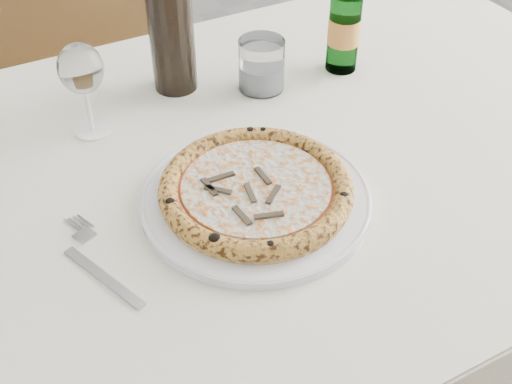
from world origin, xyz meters
The scene contains 9 objects.
dining_table centered at (-0.07, 0.03, 0.67)m, with size 1.57×0.93×0.76m.
chair_far centered at (-0.10, 0.87, 0.53)m, with size 0.48×0.48×0.93m.
plate centered at (-0.07, -0.07, 0.76)m, with size 0.33×0.33×0.02m.
pizza centered at (-0.07, -0.07, 0.78)m, with size 0.28×0.28×0.03m.
fork centered at (-0.31, -0.08, 0.76)m, with size 0.07×0.21×0.00m.
wine_glass centered at (-0.23, 0.21, 0.87)m, with size 0.07×0.07×0.16m.
tumbler centered at (0.08, 0.21, 0.80)m, with size 0.08×0.08×0.09m.
beer_bottle centered at (0.25, 0.20, 0.85)m, with size 0.06×0.06×0.22m.
wine_bottle centered at (-0.05, 0.28, 0.89)m, with size 0.08×0.08×0.32m.
Camera 1 is at (-0.39, -0.68, 1.38)m, focal length 45.00 mm.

